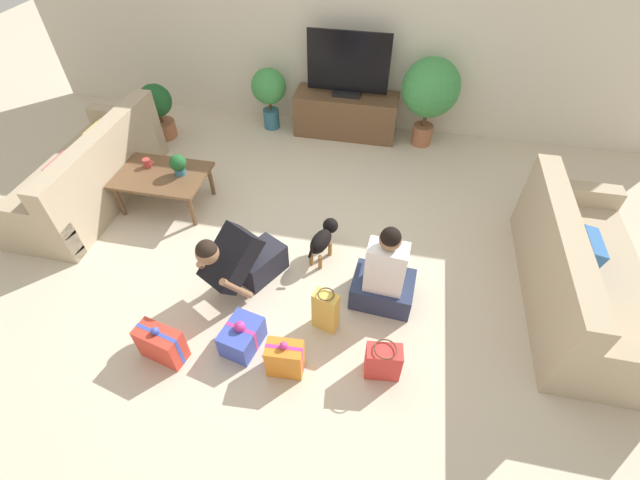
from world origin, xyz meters
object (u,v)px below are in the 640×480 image
at_px(potted_plant_back_left, 269,90).
at_px(gift_box_c, 285,358).
at_px(gift_box_b, 161,344).
at_px(tabletop_plant, 178,164).
at_px(gift_bag_b, 326,311).
at_px(gift_bag_a, 383,361).
at_px(sofa_left, 90,175).
at_px(person_sitting, 384,277).
at_px(gift_box_a, 242,336).
at_px(person_kneeling, 242,260).
at_px(tv, 348,67).
at_px(dog, 323,238).
at_px(coffee_table, 162,177).
at_px(potted_plant_back_right, 430,90).
at_px(tv_console, 346,114).
at_px(potted_plant_corner_left, 157,108).
at_px(sofa_right, 578,276).
at_px(mug, 147,163).

bearing_deg(potted_plant_back_left, gift_box_c, -72.16).
relative_size(gift_box_b, tabletop_plant, 1.74).
bearing_deg(gift_bag_b, gift_bag_a, -33.46).
distance_m(sofa_left, person_sitting, 3.35).
bearing_deg(gift_bag_b, gift_box_a, -152.83).
relative_size(sofa_left, potted_plant_back_left, 2.42).
distance_m(person_kneeling, gift_box_c, 0.94).
xyz_separation_m(tv, dog, (0.16, -2.28, -0.64)).
bearing_deg(person_kneeling, gift_bag_b, 9.52).
distance_m(gift_box_c, tabletop_plant, 2.34).
bearing_deg(sofa_left, potted_plant_back_left, 141.01).
relative_size(gift_bag_a, tabletop_plant, 1.51).
height_order(coffee_table, potted_plant_back_right, potted_plant_back_right).
bearing_deg(person_sitting, dog, -30.86).
xyz_separation_m(potted_plant_back_left, tabletop_plant, (-0.44, -1.76, -0.01)).
relative_size(tv_console, potted_plant_corner_left, 1.86).
distance_m(sofa_left, potted_plant_back_right, 3.97).
xyz_separation_m(potted_plant_corner_left, person_kneeling, (1.88, -2.23, -0.06)).
distance_m(sofa_left, tv, 3.18).
relative_size(sofa_right, tabletop_plant, 8.76).
bearing_deg(potted_plant_corner_left, gift_box_b, -63.86).
distance_m(potted_plant_back_right, person_kneeling, 3.12).
bearing_deg(sofa_right, gift_box_b, 111.10).
relative_size(person_sitting, gift_bag_b, 2.09).
xyz_separation_m(sofa_left, person_kneeling, (2.03, -0.90, 0.05)).
relative_size(coffee_table, gift_box_a, 2.43).
relative_size(tv_console, gift_box_a, 3.43).
bearing_deg(dog, gift_box_b, 68.97).
bearing_deg(gift_bag_b, sofa_left, 157.37).
distance_m(gift_bag_b, mug, 2.55).
bearing_deg(gift_bag_b, mug, 148.98).
bearing_deg(tv_console, person_kneeling, -99.39).
bearing_deg(person_kneeling, sofa_right, 37.63).
relative_size(sofa_right, gift_box_a, 5.11).
xyz_separation_m(potted_plant_back_right, tabletop_plant, (-2.45, -1.76, -0.20)).
height_order(tv_console, gift_bag_b, tv_console).
distance_m(tv_console, person_kneeling, 2.82).
bearing_deg(sofa_right, person_sitting, 102.52).
relative_size(coffee_table, potted_plant_back_left, 1.15).
height_order(tv, gift_box_c, tv).
relative_size(dog, mug, 4.14).
bearing_deg(person_kneeling, person_sitting, 32.69).
distance_m(potted_plant_corner_left, gift_bag_a, 4.26).
xyz_separation_m(tv_console, mug, (-1.84, -1.75, 0.17)).
height_order(potted_plant_back_right, gift_box_a, potted_plant_back_right).
distance_m(gift_box_a, gift_box_c, 0.41).
bearing_deg(mug, tabletop_plant, -7.98).
relative_size(potted_plant_corner_left, mug, 5.86).
bearing_deg(sofa_left, coffee_table, 92.16).
bearing_deg(sofa_left, person_kneeling, 66.09).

